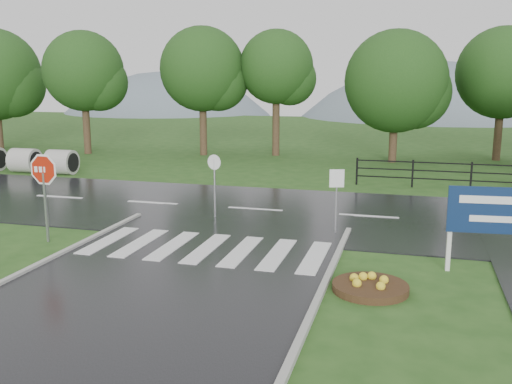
% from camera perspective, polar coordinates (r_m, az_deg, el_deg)
% --- Properties ---
extents(ground, '(120.00, 120.00, 0.00)m').
position_cam_1_polar(ground, '(11.52, -13.85, -12.78)').
color(ground, '#264D19').
rests_on(ground, ground).
extents(main_road, '(90.00, 8.00, 0.04)m').
position_cam_1_polar(main_road, '(20.37, -0.09, -1.83)').
color(main_road, black).
rests_on(main_road, ground).
extents(crosswalk, '(6.50, 2.80, 0.02)m').
position_cam_1_polar(crosswalk, '(15.76, -4.98, -5.62)').
color(crosswalk, silver).
rests_on(crosswalk, ground).
extents(fence_west, '(9.58, 0.08, 1.20)m').
position_cam_1_polar(fence_west, '(25.54, 20.73, 1.77)').
color(fence_west, black).
rests_on(fence_west, ground).
extents(hills, '(102.00, 48.00, 48.00)m').
position_cam_1_polar(hills, '(76.83, 13.55, -4.20)').
color(hills, slate).
rests_on(hills, ground).
extents(treeline, '(83.20, 5.20, 10.00)m').
position_cam_1_polar(treeline, '(33.71, 7.95, 3.32)').
color(treeline, '#183C12').
rests_on(treeline, ground).
extents(culvert_pipes, '(7.60, 1.20, 1.20)m').
position_cam_1_polar(culvert_pipes, '(31.40, -23.65, 2.99)').
color(culvert_pipes, '#9E9B93').
rests_on(culvert_pipes, ground).
extents(stop_sign, '(1.21, 0.13, 2.72)m').
position_cam_1_polar(stop_sign, '(17.16, -20.46, 1.39)').
color(stop_sign, '#939399').
rests_on(stop_sign, ground).
extents(estate_billboard, '(2.44, 0.28, 2.14)m').
position_cam_1_polar(estate_billboard, '(14.62, 23.31, -2.14)').
color(estate_billboard, silver).
rests_on(estate_billboard, ground).
extents(flower_bed, '(1.68, 1.68, 0.34)m').
position_cam_1_polar(flower_bed, '(13.03, 11.36, -9.18)').
color(flower_bed, '#332111').
rests_on(flower_bed, ground).
extents(reg_sign_small, '(0.43, 0.16, 1.99)m').
position_cam_1_polar(reg_sign_small, '(17.13, 8.06, 0.39)').
color(reg_sign_small, '#939399').
rests_on(reg_sign_small, ground).
extents(reg_sign_round, '(0.49, 0.14, 2.17)m').
position_cam_1_polar(reg_sign_round, '(18.96, -4.17, 1.39)').
color(reg_sign_round, '#939399').
rests_on(reg_sign_round, ground).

